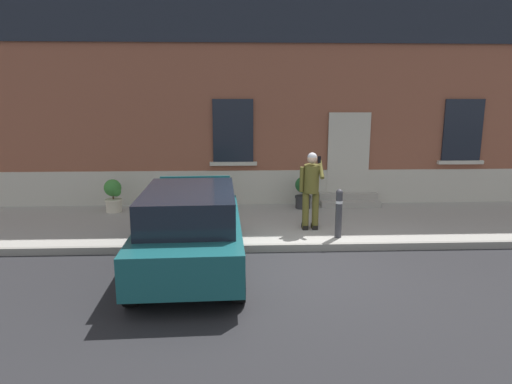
{
  "coord_description": "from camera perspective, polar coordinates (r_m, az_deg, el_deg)",
  "views": [
    {
      "loc": [
        -1.11,
        -7.67,
        3.0
      ],
      "look_at": [
        -0.7,
        1.6,
        1.1
      ],
      "focal_mm": 31.3,
      "sensor_mm": 36.0,
      "label": 1
    }
  ],
  "objects": [
    {
      "name": "curb_edge",
      "position": [
        9.16,
        4.59,
        -7.09
      ],
      "size": [
        24.0,
        0.12,
        0.15
      ],
      "primitive_type": "cube",
      "color": "gray",
      "rests_on": "ground"
    },
    {
      "name": "sidewalk",
      "position": [
        10.93,
        3.4,
        -3.97
      ],
      "size": [
        24.0,
        3.6,
        0.15
      ],
      "primitive_type": "cube",
      "color": "#99968E",
      "rests_on": "ground"
    },
    {
      "name": "entrance_stoop",
      "position": [
        12.7,
        11.73,
        -1.03
      ],
      "size": [
        1.64,
        0.64,
        0.32
      ],
      "color": "#9E998E",
      "rests_on": "sidewalk"
    },
    {
      "name": "bollard_far_left",
      "position": [
        9.4,
        -10.66,
        -2.71
      ],
      "size": [
        0.15,
        0.15,
        1.04
      ],
      "color": "#333338",
      "rests_on": "sidewalk"
    },
    {
      "name": "planter_cream",
      "position": [
        12.16,
        -17.77,
        -0.34
      ],
      "size": [
        0.44,
        0.44,
        0.86
      ],
      "color": "beige",
      "rests_on": "sidewalk"
    },
    {
      "name": "ground_plane",
      "position": [
        8.31,
        5.39,
        -9.64
      ],
      "size": [
        80.0,
        80.0,
        0.0
      ],
      "primitive_type": "plane",
      "color": "#232326"
    },
    {
      "name": "planter_charcoal",
      "position": [
        12.06,
        6.09,
        0.05
      ],
      "size": [
        0.44,
        0.44,
        0.86
      ],
      "color": "#2D2D30",
      "rests_on": "sidewalk"
    },
    {
      "name": "person_on_phone",
      "position": [
        9.94,
        7.06,
        0.76
      ],
      "size": [
        0.51,
        0.47,
        1.75
      ],
      "rotation": [
        0.0,
        0.0,
        -0.29
      ],
      "color": "#514C1E",
      "rests_on": "sidewalk"
    },
    {
      "name": "hatchback_car_teal",
      "position": [
        8.04,
        -8.37,
        -4.52
      ],
      "size": [
        1.9,
        4.12,
        1.5
      ],
      "color": "#165156",
      "rests_on": "ground"
    },
    {
      "name": "bollard_near_person",
      "position": [
        9.55,
        10.54,
        -2.48
      ],
      "size": [
        0.15,
        0.15,
        1.04
      ],
      "color": "#333338",
      "rests_on": "sidewalk"
    },
    {
      "name": "building_facade",
      "position": [
        13.03,
        2.46,
        14.77
      ],
      "size": [
        24.0,
        1.52,
        7.5
      ],
      "color": "brown",
      "rests_on": "ground"
    },
    {
      "name": "planter_olive",
      "position": [
        11.92,
        -5.87,
        -0.08
      ],
      "size": [
        0.44,
        0.44,
        0.86
      ],
      "color": "#606B38",
      "rests_on": "sidewalk"
    }
  ]
}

